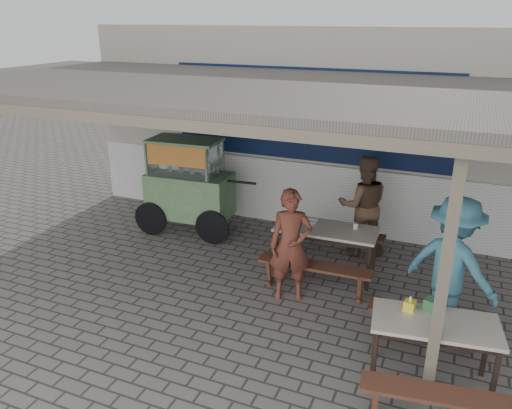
{
  "coord_description": "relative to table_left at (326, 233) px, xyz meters",
  "views": [
    {
      "loc": [
        2.32,
        -5.28,
        3.66
      ],
      "look_at": [
        -0.28,
        0.9,
        1.11
      ],
      "focal_mm": 35.0,
      "sensor_mm": 36.0,
      "label": 1
    }
  ],
  "objects": [
    {
      "name": "warung_roof",
      "position": [
        -0.66,
        -0.4,
        2.04
      ],
      "size": [
        9.0,
        4.21,
        2.81
      ],
      "color": "#57504A",
      "rests_on": "ground"
    },
    {
      "name": "condiment_jar",
      "position": [
        0.39,
        0.15,
        0.12
      ],
      "size": [
        0.07,
        0.07,
        0.08
      ],
      "primitive_type": "cylinder",
      "color": "silver",
      "rests_on": "table_left"
    },
    {
      "name": "table_left",
      "position": [
        0.0,
        0.0,
        0.0
      ],
      "size": [
        1.5,
        0.71,
        0.75
      ],
      "rotation": [
        0.0,
        0.0,
        0.03
      ],
      "color": "beige",
      "rests_on": "ground"
    },
    {
      "name": "back_wall",
      "position": [
        -0.68,
        2.28,
        1.05
      ],
      "size": [
        9.0,
        1.28,
        3.5
      ],
      "color": "#AFA89D",
      "rests_on": "ground"
    },
    {
      "name": "bench_left_street",
      "position": [
        0.02,
        -0.62,
        -0.33
      ],
      "size": [
        1.59,
        0.33,
        0.45
      ],
      "rotation": [
        0.0,
        0.0,
        0.03
      ],
      "color": "brown",
      "rests_on": "ground"
    },
    {
      "name": "tissue_box",
      "position": [
        1.38,
        -1.78,
        0.13
      ],
      "size": [
        0.13,
        0.13,
        0.11
      ],
      "primitive_type": "cube",
      "rotation": [
        0.0,
        0.0,
        -0.15
      ],
      "color": "yellow",
      "rests_on": "table_right"
    },
    {
      "name": "condiment_bowl",
      "position": [
        -0.24,
        0.09,
        0.1
      ],
      "size": [
        0.19,
        0.19,
        0.04
      ],
      "primitive_type": "imported",
      "rotation": [
        0.0,
        0.0,
        0.08
      ],
      "color": "white",
      "rests_on": "table_left"
    },
    {
      "name": "bench_right_wall",
      "position": [
        1.57,
        -1.21,
        -0.34
      ],
      "size": [
        1.39,
        0.46,
        0.45
      ],
      "rotation": [
        0.0,
        0.0,
        0.13
      ],
      "color": "brown",
      "rests_on": "ground"
    },
    {
      "name": "bench_right_street",
      "position": [
        1.75,
        -2.59,
        -0.34
      ],
      "size": [
        1.39,
        0.46,
        0.45
      ],
      "rotation": [
        0.0,
        0.0,
        0.13
      ],
      "color": "brown",
      "rests_on": "ground"
    },
    {
      "name": "ground",
      "position": [
        -0.68,
        -1.3,
        -0.67
      ],
      "size": [
        60.0,
        60.0,
        0.0
      ],
      "primitive_type": "plane",
      "color": "#5E5855",
      "rests_on": "ground"
    },
    {
      "name": "vendor_cart",
      "position": [
        -2.68,
        0.64,
        0.25
      ],
      "size": [
        2.1,
        0.92,
        1.69
      ],
      "rotation": [
        0.0,
        0.0,
        0.07
      ],
      "color": "#6C9563",
      "rests_on": "ground"
    },
    {
      "name": "donation_box",
      "position": [
        1.62,
        -1.7,
        0.14
      ],
      "size": [
        0.22,
        0.18,
        0.13
      ],
      "primitive_type": "cube",
      "rotation": [
        0.0,
        0.0,
        -0.35
      ],
      "color": "#347648",
      "rests_on": "table_right"
    },
    {
      "name": "patron_wall_side",
      "position": [
        0.34,
        0.94,
        0.15
      ],
      "size": [
        0.96,
        0.86,
        1.64
      ],
      "primitive_type": "imported",
      "rotation": [
        0.0,
        0.0,
        3.49
      ],
      "color": "brown",
      "rests_on": "ground"
    },
    {
      "name": "bench_left_wall",
      "position": [
        -0.02,
        0.62,
        -0.33
      ],
      "size": [
        1.59,
        0.33,
        0.45
      ],
      "rotation": [
        0.0,
        0.0,
        0.03
      ],
      "color": "brown",
      "rests_on": "ground"
    },
    {
      "name": "table_right",
      "position": [
        1.66,
        -1.9,
        -0.01
      ],
      "size": [
        1.34,
        0.8,
        0.75
      ],
      "rotation": [
        0.0,
        0.0,
        0.13
      ],
      "color": "beige",
      "rests_on": "ground"
    },
    {
      "name": "patron_right_table",
      "position": [
        1.75,
        -0.84,
        0.21
      ],
      "size": [
        1.3,
        1.07,
        1.76
      ],
      "primitive_type": "imported",
      "rotation": [
        0.0,
        0.0,
        2.71
      ],
      "color": "teal",
      "rests_on": "ground"
    },
    {
      "name": "patron_street_side",
      "position": [
        -0.27,
        -0.84,
        0.11
      ],
      "size": [
        0.66,
        0.54,
        1.56
      ],
      "primitive_type": "imported",
      "rotation": [
        0.0,
        0.0,
        0.34
      ],
      "color": "brown",
      "rests_on": "ground"
    }
  ]
}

